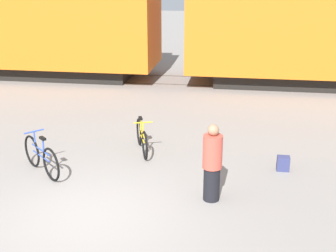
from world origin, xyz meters
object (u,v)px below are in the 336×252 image
at_px(bicycle_yellow, 142,137).
at_px(person_in_red, 212,164).
at_px(bicycle_blue, 41,157).
at_px(backpack, 283,163).
at_px(freight_train, 172,12).

distance_m(bicycle_yellow, person_in_red, 2.96).
relative_size(bicycle_yellow, bicycle_blue, 1.21).
bearing_deg(backpack, bicycle_yellow, 169.47).
height_order(freight_train, bicycle_blue, freight_train).
bearing_deg(bicycle_yellow, bicycle_blue, -140.80).
relative_size(bicycle_blue, backpack, 3.86).
relative_size(freight_train, bicycle_yellow, 17.67).
height_order(bicycle_yellow, backpack, bicycle_yellow).
bearing_deg(person_in_red, backpack, -9.48).
height_order(freight_train, backpack, freight_train).
distance_m(bicycle_yellow, backpack, 3.45).
bearing_deg(backpack, bicycle_blue, -169.82).
height_order(freight_train, bicycle_yellow, freight_train).
bearing_deg(bicycle_blue, bicycle_yellow, 39.20).
xyz_separation_m(bicycle_yellow, backpack, (3.39, -0.63, -0.20)).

